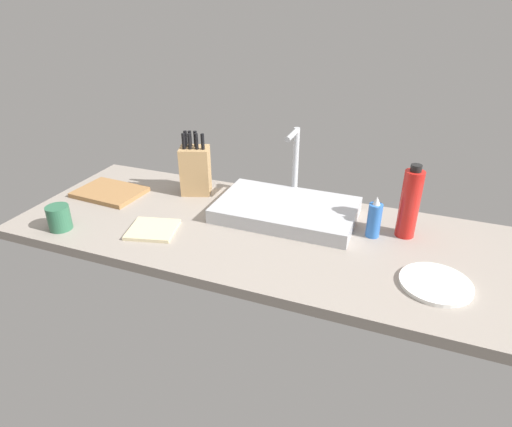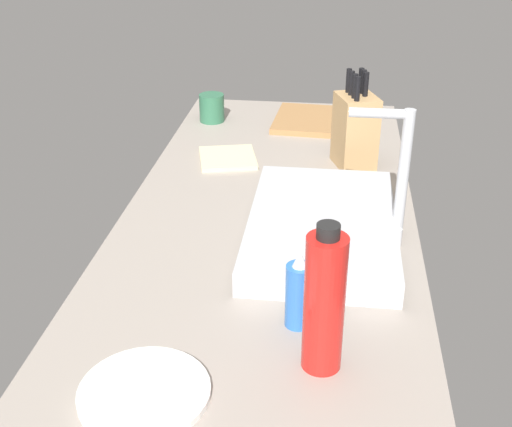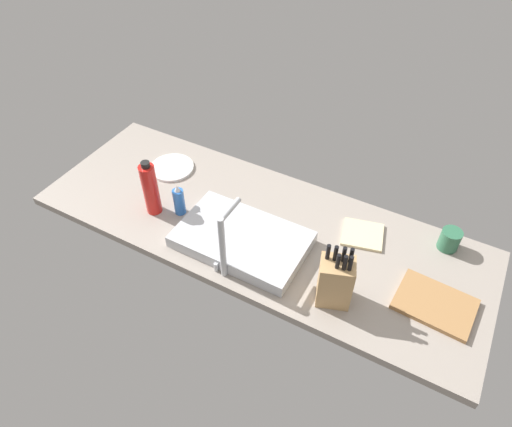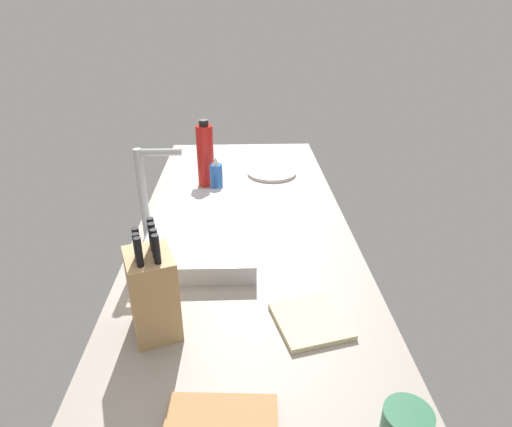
# 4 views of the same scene
# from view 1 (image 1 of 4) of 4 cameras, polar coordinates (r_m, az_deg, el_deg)

# --- Properties ---
(countertop_slab) EXTENTS (1.87, 0.68, 0.04)m
(countertop_slab) POSITION_cam_1_polar(r_m,az_deg,el_deg) (1.51, 2.52, -3.05)
(countertop_slab) COLOR gray
(countertop_slab) RESTS_ON ground
(sink_basin) EXTENTS (0.50, 0.31, 0.05)m
(sink_basin) POSITION_cam_1_polar(r_m,az_deg,el_deg) (1.59, 4.11, 0.46)
(sink_basin) COLOR #B7BABF
(sink_basin) RESTS_ON countertop_slab
(faucet) EXTENTS (0.06, 0.13, 0.29)m
(faucet) POSITION_cam_1_polar(r_m,az_deg,el_deg) (1.67, 5.19, 7.09)
(faucet) COLOR #B7BABF
(faucet) RESTS_ON countertop_slab
(knife_block) EXTENTS (0.14, 0.13, 0.26)m
(knife_block) POSITION_cam_1_polar(r_m,az_deg,el_deg) (1.77, -8.03, 5.80)
(knife_block) COLOR tan
(knife_block) RESTS_ON countertop_slab
(cutting_board) EXTENTS (0.27, 0.21, 0.02)m
(cutting_board) POSITION_cam_1_polar(r_m,az_deg,el_deg) (1.87, -18.78, 2.69)
(cutting_board) COLOR #9E7042
(cutting_board) RESTS_ON countertop_slab
(soap_bottle) EXTENTS (0.05, 0.05, 0.15)m
(soap_bottle) POSITION_cam_1_polar(r_m,az_deg,el_deg) (1.50, 15.38, -0.71)
(soap_bottle) COLOR blue
(soap_bottle) RESTS_ON countertop_slab
(water_bottle) EXTENTS (0.06, 0.06, 0.26)m
(water_bottle) POSITION_cam_1_polar(r_m,az_deg,el_deg) (1.51, 19.67, 1.27)
(water_bottle) COLOR red
(water_bottle) RESTS_ON countertop_slab
(dinner_plate) EXTENTS (0.20, 0.20, 0.01)m
(dinner_plate) POSITION_cam_1_polar(r_m,az_deg,el_deg) (1.34, 22.67, -8.56)
(dinner_plate) COLOR white
(dinner_plate) RESTS_ON countertop_slab
(dish_towel) EXTENTS (0.19, 0.18, 0.01)m
(dish_towel) POSITION_cam_1_polar(r_m,az_deg,el_deg) (1.54, -13.51, -2.07)
(dish_towel) COLOR beige
(dish_towel) RESTS_ON countertop_slab
(coffee_mug) EXTENTS (0.08, 0.08, 0.09)m
(coffee_mug) POSITION_cam_1_polar(r_m,az_deg,el_deg) (1.65, -24.61, -0.51)
(coffee_mug) COLOR #2D6647
(coffee_mug) RESTS_ON countertop_slab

